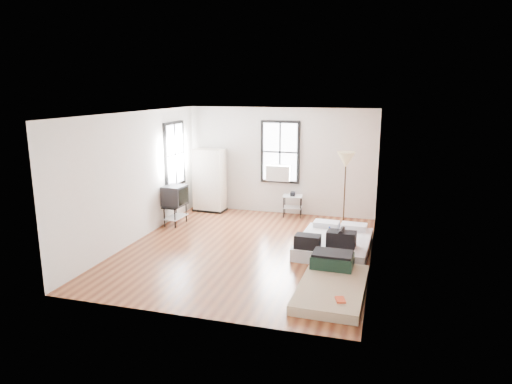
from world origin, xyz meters
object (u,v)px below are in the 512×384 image
(wardrobe, at_px, (209,181))
(tv_stand, at_px, (175,197))
(side_table, at_px, (293,200))
(floor_lamp, at_px, (346,163))
(mattress_bare, at_px, (332,281))
(mattress_main, at_px, (334,242))

(wardrobe, distance_m, tv_stand, 1.47)
(wardrobe, height_order, tv_stand, wardrobe)
(side_table, distance_m, floor_lamp, 2.02)
(floor_lamp, bearing_deg, tv_stand, -171.17)
(mattress_bare, height_order, wardrobe, wardrobe)
(floor_lamp, bearing_deg, wardrobe, 167.67)
(mattress_bare, bearing_deg, side_table, 111.74)
(mattress_bare, distance_m, tv_stand, 4.95)
(wardrobe, bearing_deg, side_table, 5.68)
(mattress_main, distance_m, tv_stand, 4.07)
(side_table, bearing_deg, wardrobe, -178.24)
(mattress_main, xyz_separation_m, side_table, (-1.34, 2.29, 0.27))
(wardrobe, distance_m, floor_lamp, 3.84)
(mattress_bare, relative_size, tv_stand, 2.07)
(mattress_main, xyz_separation_m, mattress_bare, (0.19, -1.87, -0.04))
(mattress_bare, bearing_deg, mattress_main, 97.27)
(mattress_main, relative_size, tv_stand, 2.04)
(mattress_main, height_order, mattress_bare, mattress_main)
(wardrobe, relative_size, floor_lamp, 0.91)
(floor_lamp, distance_m, tv_stand, 4.16)
(mattress_bare, height_order, floor_lamp, floor_lamp)
(mattress_main, relative_size, wardrobe, 1.17)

